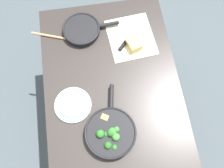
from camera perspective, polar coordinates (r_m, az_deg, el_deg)
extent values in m
plane|color=#424C51|center=(2.22, 0.00, -6.54)|extent=(14.00, 14.00, 0.00)
cube|color=#2D2826|center=(1.53, 0.00, -0.44)|extent=(1.20, 0.83, 0.03)
cylinder|color=#BCBCC1|center=(2.11, -11.91, 8.72)|extent=(0.05, 0.05, 0.71)
cylinder|color=#BCBCC1|center=(2.13, 7.33, 11.34)|extent=(0.05, 0.05, 0.71)
cylinder|color=black|center=(1.43, -0.37, -11.18)|extent=(0.29, 0.29, 0.04)
torus|color=black|center=(1.40, -0.37, -11.05)|extent=(0.29, 0.29, 0.01)
cylinder|color=black|center=(1.46, -0.13, -2.79)|extent=(0.14, 0.05, 0.02)
cylinder|color=#245B1C|center=(1.42, 0.58, -14.34)|extent=(0.01, 0.01, 0.02)
sphere|color=#2D6B28|center=(1.40, 0.59, -14.27)|extent=(0.03, 0.03, 0.03)
cylinder|color=#357027|center=(1.42, 0.89, -12.16)|extent=(0.02, 0.02, 0.02)
sphere|color=#428438|center=(1.39, 0.91, -12.00)|extent=(0.05, 0.05, 0.05)
cylinder|color=#205218|center=(1.42, -0.90, -13.95)|extent=(0.01, 0.01, 0.02)
sphere|color=#286023|center=(1.39, -0.92, -13.84)|extent=(0.04, 0.04, 0.04)
cylinder|color=#2C6823|center=(1.43, 0.05, -10.99)|extent=(0.02, 0.02, 0.03)
sphere|color=#387A33|center=(1.40, 0.05, -10.81)|extent=(0.05, 0.05, 0.05)
cylinder|color=#245B1C|center=(1.42, -2.63, -11.49)|extent=(0.02, 0.02, 0.03)
sphere|color=#2D6B28|center=(1.40, -2.69, -11.32)|extent=(0.05, 0.05, 0.05)
cylinder|color=#2C6823|center=(1.43, 1.01, -10.48)|extent=(0.01, 0.01, 0.02)
sphere|color=#387A33|center=(1.41, 1.02, -10.34)|extent=(0.03, 0.03, 0.03)
cylinder|color=#205218|center=(1.42, -0.26, -11.23)|extent=(0.02, 0.02, 0.03)
sphere|color=#286023|center=(1.39, -0.27, -11.05)|extent=(0.05, 0.05, 0.05)
cylinder|color=#2C6823|center=(1.43, -1.18, -11.50)|extent=(0.01, 0.01, 0.02)
sphere|color=#387A33|center=(1.41, -1.20, -11.38)|extent=(0.03, 0.03, 0.03)
cube|color=#AD7F4C|center=(1.42, -1.10, -13.09)|extent=(0.04, 0.04, 0.03)
cube|color=#AD7F4C|center=(1.44, -1.64, -7.70)|extent=(0.05, 0.05, 0.04)
cube|color=#9E703D|center=(1.43, 0.35, -10.89)|extent=(0.04, 0.04, 0.03)
cube|color=#AD7F4C|center=(1.44, 1.60, -7.33)|extent=(0.04, 0.04, 0.03)
cube|color=#AD7F4C|center=(1.42, -1.74, -12.83)|extent=(0.05, 0.04, 0.03)
cylinder|color=black|center=(1.68, -7.00, 12.15)|extent=(0.24, 0.24, 0.04)
torus|color=black|center=(1.66, -7.08, 12.49)|extent=(0.24, 0.24, 0.01)
cylinder|color=black|center=(1.68, -0.68, 13.51)|extent=(0.03, 0.13, 0.02)
cylinder|color=#E5CC60|center=(1.68, -7.00, 12.15)|extent=(0.19, 0.19, 0.02)
cylinder|color=tan|center=(1.70, -13.38, 10.53)|extent=(0.11, 0.27, 0.02)
ellipsoid|color=tan|center=(1.65, -7.89, 9.79)|extent=(0.06, 0.07, 0.02)
cube|color=beige|center=(1.66, 4.36, 10.65)|extent=(0.34, 0.31, 0.00)
cube|color=silver|center=(1.68, 4.72, 11.60)|extent=(0.13, 0.12, 0.01)
cylinder|color=black|center=(1.62, 2.56, 8.88)|extent=(0.08, 0.07, 0.02)
cube|color=#E0C15B|center=(1.61, 4.98, 9.10)|extent=(0.12, 0.10, 0.06)
cylinder|color=white|center=(1.49, -8.92, -4.76)|extent=(0.22, 0.22, 0.01)
torus|color=#4C9EB7|center=(1.49, -8.95, -4.70)|extent=(0.21, 0.21, 0.01)
cylinder|color=white|center=(1.48, -8.98, -4.64)|extent=(0.18, 0.18, 0.01)
torus|color=#4C9EB7|center=(1.48, -9.02, -4.58)|extent=(0.17, 0.17, 0.01)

